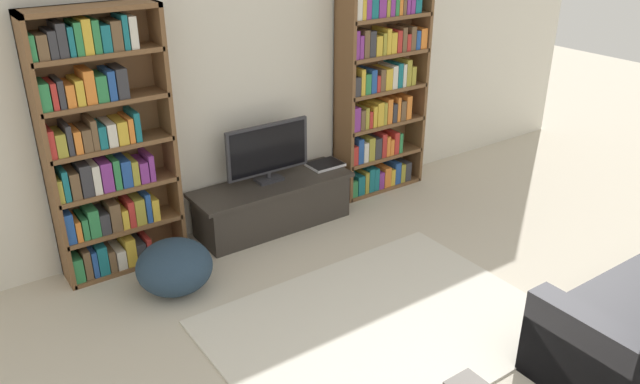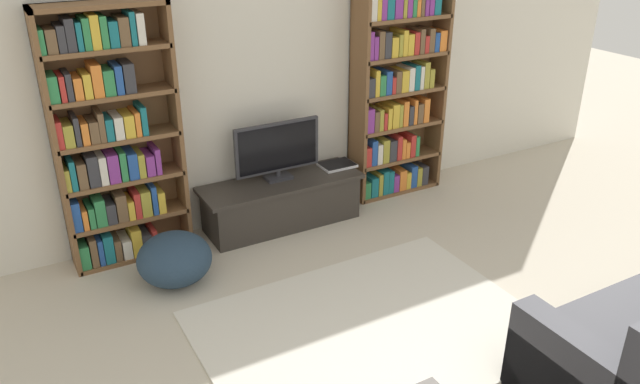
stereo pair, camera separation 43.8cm
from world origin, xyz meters
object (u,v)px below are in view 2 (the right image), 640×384
at_px(laptop, 337,165).
at_px(bookshelf_right, 395,93).
at_px(beanbag_ottoman, 175,259).
at_px(bookshelf_left, 111,142).
at_px(tv_stand, 282,202).
at_px(television, 277,149).

bearing_deg(laptop, bookshelf_right, 6.34).
relative_size(bookshelf_right, beanbag_ottoman, 3.59).
bearing_deg(bookshelf_left, laptop, -2.26).
bearing_deg(tv_stand, television, 90.00).
bearing_deg(beanbag_ottoman, bookshelf_right, 13.60).
distance_m(bookshelf_left, bookshelf_right, 2.72).
bearing_deg(laptop, bookshelf_left, 177.74).
distance_m(bookshelf_right, beanbag_ottoman, 2.68).
xyz_separation_m(tv_stand, laptop, (0.62, 0.05, 0.23)).
xyz_separation_m(television, laptop, (0.62, -0.01, -0.27)).
bearing_deg(beanbag_ottoman, television, 24.42).
height_order(bookshelf_left, tv_stand, bookshelf_left).
bearing_deg(bookshelf_left, beanbag_ottoman, -68.28).
height_order(bookshelf_right, television, bookshelf_right).
bearing_deg(tv_stand, bookshelf_left, 174.67).
distance_m(bookshelf_left, tv_stand, 1.62).
bearing_deg(television, bookshelf_left, 176.94).
xyz_separation_m(bookshelf_left, bookshelf_right, (2.72, -0.00, 0.01)).
relative_size(bookshelf_left, television, 2.56).
relative_size(television, laptop, 2.48).
bearing_deg(beanbag_ottoman, bookshelf_left, 111.72).
bearing_deg(television, tv_stand, -90.00).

